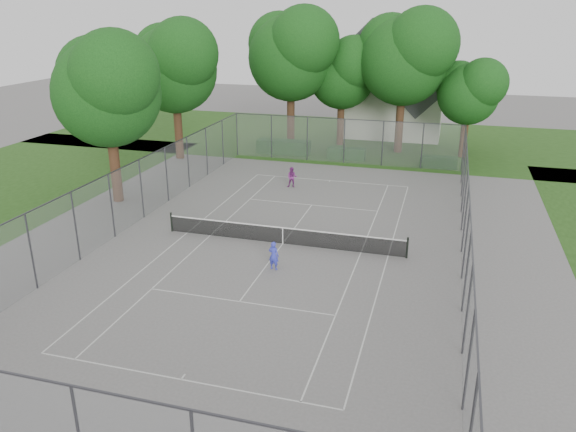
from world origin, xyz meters
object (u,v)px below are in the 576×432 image
(tennis_net, at_px, (283,235))
(girl_player, at_px, (274,256))
(woman_player, at_px, (292,177))
(house, at_px, (396,89))

(tennis_net, xyz_separation_m, girl_player, (0.45, -3.00, 0.19))
(woman_player, bearing_deg, tennis_net, -82.01)
(woman_player, bearing_deg, house, 70.77)
(house, height_order, woman_player, house)
(tennis_net, distance_m, girl_player, 3.04)
(tennis_net, relative_size, woman_player, 9.08)
(house, relative_size, girl_player, 7.70)
(tennis_net, bearing_deg, woman_player, 102.84)
(tennis_net, height_order, house, house)
(girl_player, distance_m, woman_player, 12.91)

